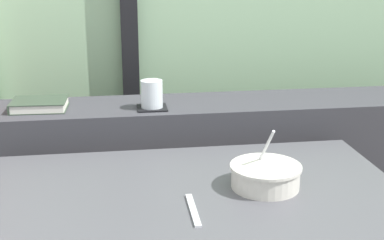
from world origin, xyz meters
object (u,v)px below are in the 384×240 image
object	(u,v)px
fork_utensil	(193,210)
juice_glass	(152,95)
closed_book	(39,105)
breakfast_table	(190,231)
soup_bowl	(265,176)
coaster_square	(152,108)

from	to	relation	value
fork_utensil	juice_glass	bearing A→B (deg)	95.34
juice_glass	fork_utensil	world-z (taller)	juice_glass
fork_utensil	closed_book	bearing A→B (deg)	123.87
breakfast_table	soup_bowl	bearing A→B (deg)	-2.53
soup_bowl	fork_utensil	distance (m)	0.24
soup_bowl	coaster_square	bearing A→B (deg)	117.87
breakfast_table	fork_utensil	world-z (taller)	fork_utensil
coaster_square	fork_utensil	bearing A→B (deg)	-85.15
breakfast_table	closed_book	size ratio (longest dim) A/B	5.92
closed_book	fork_utensil	world-z (taller)	closed_book
breakfast_table	juice_glass	bearing A→B (deg)	97.24
closed_book	fork_utensil	size ratio (longest dim) A/B	1.11
soup_bowl	closed_book	bearing A→B (deg)	139.79
juice_glass	soup_bowl	bearing A→B (deg)	-62.13
soup_bowl	breakfast_table	bearing A→B (deg)	177.47
juice_glass	closed_book	xyz separation A→B (m)	(-0.38, 0.05, -0.03)
breakfast_table	soup_bowl	world-z (taller)	soup_bowl
juice_glass	closed_book	size ratio (longest dim) A/B	0.49
soup_bowl	juice_glass	bearing A→B (deg)	117.87
breakfast_table	juice_glass	distance (m)	0.55
coaster_square	fork_utensil	size ratio (longest dim) A/B	0.59
coaster_square	soup_bowl	size ratio (longest dim) A/B	0.53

